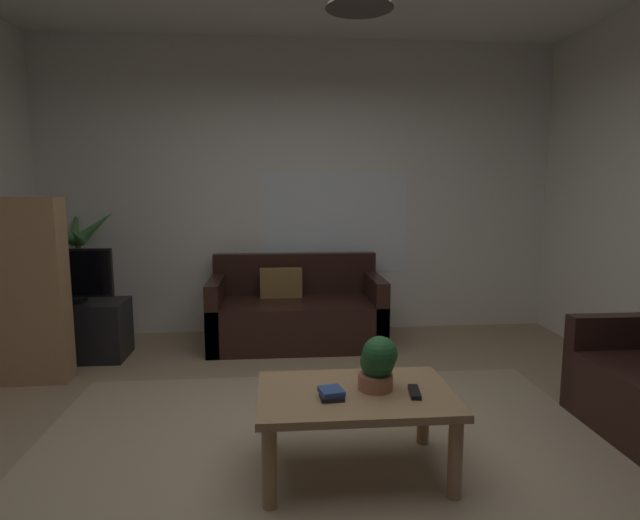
% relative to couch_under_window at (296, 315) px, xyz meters
% --- Properties ---
extents(floor, '(5.12, 5.05, 0.02)m').
position_rel_couch_under_window_xyz_m(floor, '(0.07, -2.06, -0.29)').
color(floor, '#9E8466').
rests_on(floor, ground).
extents(rug, '(3.33, 2.78, 0.01)m').
position_rel_couch_under_window_xyz_m(rug, '(0.07, -2.26, -0.27)').
color(rug, tan).
rests_on(rug, ground).
extents(wall_back, '(5.24, 0.06, 2.90)m').
position_rel_couch_under_window_xyz_m(wall_back, '(0.07, 0.49, 1.17)').
color(wall_back, silver).
rests_on(wall_back, ground).
extents(window_pane, '(1.47, 0.01, 1.02)m').
position_rel_couch_under_window_xyz_m(window_pane, '(0.42, 0.46, 0.84)').
color(window_pane, white).
extents(couch_under_window, '(1.60, 0.80, 0.82)m').
position_rel_couch_under_window_xyz_m(couch_under_window, '(0.00, 0.00, 0.00)').
color(couch_under_window, black).
rests_on(couch_under_window, ground).
extents(coffee_table, '(1.00, 0.65, 0.44)m').
position_rel_couch_under_window_xyz_m(coffee_table, '(0.21, -2.26, 0.09)').
color(coffee_table, '#A87F56').
rests_on(coffee_table, ground).
extents(book_on_table_0, '(0.12, 0.10, 0.02)m').
position_rel_couch_under_window_xyz_m(book_on_table_0, '(0.08, -2.35, 0.18)').
color(book_on_table_0, black).
rests_on(book_on_table_0, coffee_table).
extents(book_on_table_1, '(0.13, 0.14, 0.03)m').
position_rel_couch_under_window_xyz_m(book_on_table_1, '(0.08, -2.33, 0.20)').
color(book_on_table_1, '#2D4C8C').
rests_on(book_on_table_1, coffee_table).
extents(remote_on_table_0, '(0.07, 0.17, 0.02)m').
position_rel_couch_under_window_xyz_m(remote_on_table_0, '(0.50, -2.32, 0.18)').
color(remote_on_table_0, black).
rests_on(remote_on_table_0, coffee_table).
extents(potted_plant_on_table, '(0.20, 0.21, 0.29)m').
position_rel_couch_under_window_xyz_m(potted_plant_on_table, '(0.33, -2.25, 0.31)').
color(potted_plant_on_table, '#B77051').
rests_on(potted_plant_on_table, coffee_table).
extents(tv_stand, '(0.90, 0.44, 0.50)m').
position_rel_couch_under_window_xyz_m(tv_stand, '(-1.93, -0.29, -0.03)').
color(tv_stand, black).
rests_on(tv_stand, ground).
extents(tv, '(0.73, 0.16, 0.46)m').
position_rel_couch_under_window_xyz_m(tv, '(-1.93, -0.31, 0.46)').
color(tv, black).
rests_on(tv, tv_stand).
extents(potted_palm_corner, '(0.84, 0.87, 1.32)m').
position_rel_couch_under_window_xyz_m(potted_palm_corner, '(-2.04, 0.18, 0.32)').
color(potted_palm_corner, '#4C4C51').
rests_on(potted_palm_corner, ground).
extents(bookshelf_corner, '(0.70, 0.31, 1.40)m').
position_rel_couch_under_window_xyz_m(bookshelf_corner, '(-2.12, -0.80, 0.44)').
color(bookshelf_corner, '#A87F56').
rests_on(bookshelf_corner, ground).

